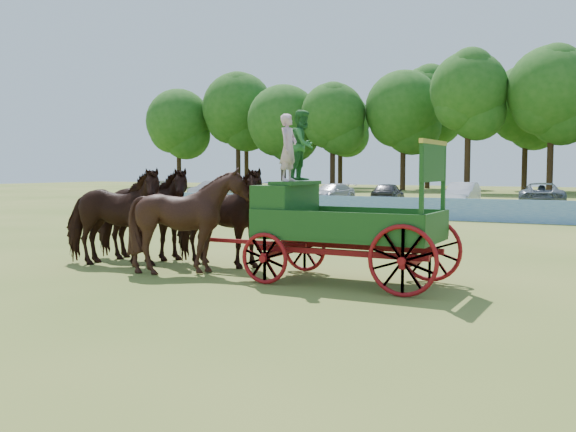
{
  "coord_description": "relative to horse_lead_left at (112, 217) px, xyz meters",
  "views": [
    {
      "loc": [
        9.13,
        -12.17,
        2.43
      ],
      "look_at": [
        2.0,
        1.37,
        1.3
      ],
      "focal_mm": 40.0,
      "sensor_mm": 36.0,
      "label": 1
    }
  ],
  "objects": [
    {
      "name": "ground",
      "position": [
        2.13,
        0.18,
        -1.23
      ],
      "size": [
        160.0,
        160.0,
        0.0
      ],
      "primitive_type": "plane",
      "color": "olive",
      "rests_on": "ground"
    },
    {
      "name": "farm_dray",
      "position": [
        5.36,
        0.59,
        0.4
      ],
      "size": [
        6.0,
        2.0,
        3.74
      ],
      "color": "maroon",
      "rests_on": "ground"
    },
    {
      "name": "horse_lead_left",
      "position": [
        0.0,
        0.0,
        0.0
      ],
      "size": [
        3.14,
        1.96,
        2.46
      ],
      "primitive_type": "imported",
      "rotation": [
        0.0,
        0.0,
        1.8
      ],
      "color": "black",
      "rests_on": "ground"
    },
    {
      "name": "treeline",
      "position": [
        -1.34,
        59.75,
        8.28
      ],
      "size": [
        92.64,
        22.19,
        14.96
      ],
      "color": "#382314",
      "rests_on": "ground"
    },
    {
      "name": "horse_lead_right",
      "position": [
        0.0,
        1.1,
        0.0
      ],
      "size": [
        3.14,
        1.97,
        2.46
      ],
      "primitive_type": "imported",
      "rotation": [
        0.0,
        0.0,
        1.8
      ],
      "color": "black",
      "rests_on": "ground"
    },
    {
      "name": "horse_wheel_left",
      "position": [
        2.4,
        0.0,
        0.0
      ],
      "size": [
        2.57,
        2.37,
        2.47
      ],
      "primitive_type": "imported",
      "rotation": [
        0.0,
        0.0,
        1.39
      ],
      "color": "black",
      "rests_on": "ground"
    },
    {
      "name": "sponsor_banner",
      "position": [
        1.13,
        18.18,
        -0.71
      ],
      "size": [
        26.0,
        0.08,
        1.05
      ],
      "primitive_type": "cube",
      "color": "#2169B5",
      "rests_on": "ground"
    },
    {
      "name": "parked_cars",
      "position": [
        -4.55,
        30.29,
        -0.48
      ],
      "size": [
        37.95,
        6.93,
        1.63
      ],
      "color": "silver",
      "rests_on": "ground"
    },
    {
      "name": "horse_wheel_right",
      "position": [
        2.4,
        1.1,
        0.0
      ],
      "size": [
        2.93,
        1.36,
        2.46
      ],
      "primitive_type": "imported",
      "rotation": [
        0.0,
        0.0,
        1.56
      ],
      "color": "black",
      "rests_on": "ground"
    }
  ]
}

